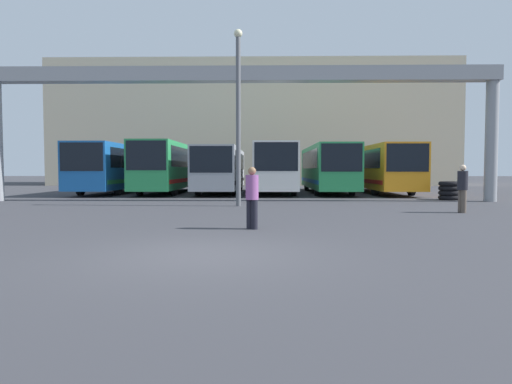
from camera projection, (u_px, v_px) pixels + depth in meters
ground_plane at (202, 255)px, 8.38m from camera, size 200.00×200.00×0.00m
building_backdrop at (254, 127)px, 49.26m from camera, size 40.08×12.00×12.24m
overhead_gantry at (241, 90)px, 22.33m from camera, size 25.05×0.80×6.57m
bus_slot_0 at (116, 166)px, 30.86m from camera, size 2.63×11.85×3.15m
bus_slot_1 at (168, 165)px, 30.53m from camera, size 2.44×11.31×3.26m
bus_slot_2 at (221, 167)px, 30.87m from camera, size 2.57×12.11×2.95m
bus_slot_3 at (274, 166)px, 29.80m from camera, size 2.62×10.11×3.16m
bus_slot_4 at (327, 166)px, 30.53m from camera, size 2.46×11.71×3.08m
bus_slot_5 at (379, 166)px, 30.72m from camera, size 2.53×12.23×3.08m
pedestrian_near_center at (462, 187)px, 16.51m from camera, size 0.36×0.36×1.74m
pedestrian_far_center at (252, 196)px, 11.99m from camera, size 0.34×0.34×1.64m
tire_stack at (449, 191)px, 23.50m from camera, size 1.04×1.04×0.96m
lamp_post at (238, 110)px, 19.35m from camera, size 0.36×0.36×7.48m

